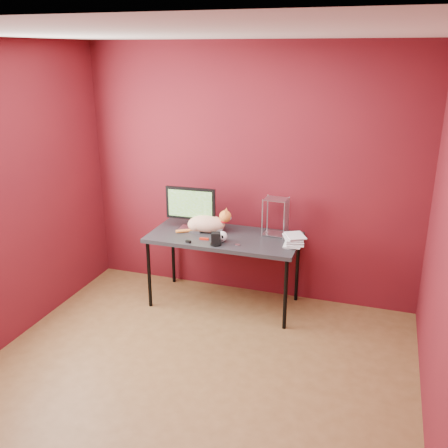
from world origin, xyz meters
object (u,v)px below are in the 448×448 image
(monitor, at_px, (191,206))
(skull_mug, at_px, (222,236))
(desk, at_px, (224,240))
(cat, at_px, (207,223))
(speaker, at_px, (216,239))
(book_stack, at_px, (288,188))

(monitor, height_order, skull_mug, monitor)
(monitor, bearing_deg, desk, -11.47)
(monitor, distance_m, cat, 0.24)
(skull_mug, relative_size, speaker, 0.88)
(cat, distance_m, speaker, 0.37)
(desk, xyz_separation_m, speaker, (0.00, -0.26, 0.11))
(monitor, relative_size, cat, 0.96)
(skull_mug, distance_m, book_stack, 0.79)
(book_stack, bearing_deg, desk, 176.23)
(desk, bearing_deg, speaker, -88.93)
(speaker, bearing_deg, desk, 72.48)
(monitor, height_order, speaker, monitor)
(monitor, relative_size, book_stack, 0.47)
(monitor, bearing_deg, speaker, -42.52)
(desk, bearing_deg, skull_mug, -79.61)
(desk, xyz_separation_m, skull_mug, (0.03, -0.16, 0.11))
(desk, relative_size, speaker, 12.11)
(monitor, height_order, cat, monitor)
(cat, bearing_deg, speaker, -65.12)
(skull_mug, height_order, book_stack, book_stack)
(desk, bearing_deg, monitor, 171.03)
(monitor, xyz_separation_m, skull_mug, (0.41, -0.22, -0.20))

